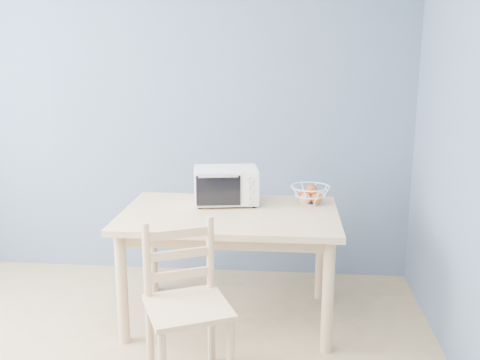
# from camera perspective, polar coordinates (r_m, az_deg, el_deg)

# --- Properties ---
(room) EXTENTS (4.01, 4.51, 2.61)m
(room) POSITION_cam_1_polar(r_m,az_deg,el_deg) (2.19, -23.36, 0.47)
(room) COLOR tan
(room) RESTS_ON ground
(dining_table) EXTENTS (1.40, 0.90, 0.75)m
(dining_table) POSITION_cam_1_polar(r_m,az_deg,el_deg) (3.50, -1.10, -5.01)
(dining_table) COLOR #D7B581
(dining_table) RESTS_ON ground
(toaster_oven) EXTENTS (0.47, 0.37, 0.25)m
(toaster_oven) POSITION_cam_1_polar(r_m,az_deg,el_deg) (3.62, -1.77, -0.54)
(toaster_oven) COLOR silver
(toaster_oven) RESTS_ON dining_table
(fruit_basket) EXTENTS (0.35, 0.35, 0.14)m
(fruit_basket) POSITION_cam_1_polar(r_m,az_deg,el_deg) (3.67, 7.45, -1.54)
(fruit_basket) COLOR white
(fruit_basket) RESTS_ON dining_table
(dining_chair) EXTENTS (0.55, 0.55, 0.88)m
(dining_chair) POSITION_cam_1_polar(r_m,az_deg,el_deg) (2.93, -5.77, -13.37)
(dining_chair) COLOR #D7B581
(dining_chair) RESTS_ON ground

